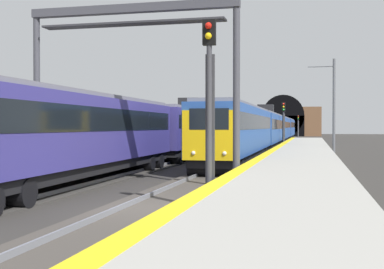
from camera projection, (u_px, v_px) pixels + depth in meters
The scene contains 13 objects.
ground_plane at pixel (150, 210), 15.39m from camera, with size 320.00×320.00×0.00m, color #302D2B.
platform_right at pixel (285, 198), 14.45m from camera, with size 112.00×4.00×1.00m, color #9E9B93.
platform_right_edge_strip at pixel (225, 179), 14.84m from camera, with size 112.00×0.50×0.01m, color yellow.
track_main_line at pixel (150, 208), 15.39m from camera, with size 160.00×3.07×0.21m.
track_adjacent_line at pixel (2, 203), 16.55m from camera, with size 160.00×2.78×0.21m.
train_main_approaching at pixel (273, 129), 63.31m from camera, with size 80.90×2.80×4.82m.
train_adjacent_platform at pixel (190, 129), 41.87m from camera, with size 59.77×3.14×4.87m.
railway_signal_near at pixel (209, 100), 15.05m from camera, with size 0.39×0.38×5.68m.
railway_signal_mid at pixel (284, 121), 53.95m from camera, with size 0.39×0.38×5.11m.
railway_signal_far at pixel (298, 124), 109.74m from camera, with size 0.39×0.38×4.95m.
overhead_signal_gantry at pixel (132, 49), 21.13m from camera, with size 0.70×9.05×7.60m.
tunnel_portal at pixel (283, 121), 131.05m from camera, with size 2.28×19.17×10.73m.
catenary_mast_near at pixel (334, 107), 40.27m from camera, with size 0.22×2.15×7.89m.
Camera 1 is at (-14.64, -4.79, 2.53)m, focal length 47.61 mm.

